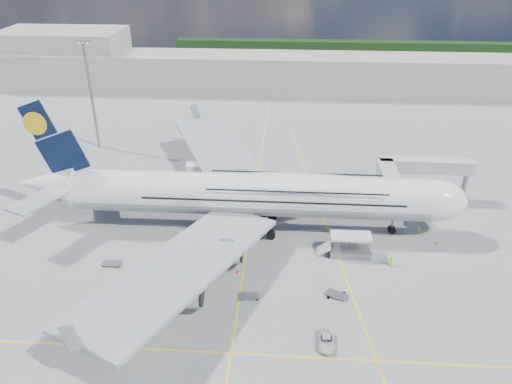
# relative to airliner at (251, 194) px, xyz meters

# --- Properties ---
(ground) EXTENTS (300.00, 300.00, 0.00)m
(ground) POSITION_rel_airliner_xyz_m (-0.26, -10.00, -6.87)
(ground) COLOR gray
(ground) RESTS_ON ground
(taxi_line_main) EXTENTS (0.25, 220.00, 0.01)m
(taxi_line_main) POSITION_rel_airliner_xyz_m (-0.26, -10.00, -6.86)
(taxi_line_main) COLOR yellow
(taxi_line_main) RESTS_ON ground
(taxi_line_cross) EXTENTS (120.00, 0.25, 0.01)m
(taxi_line_cross) POSITION_rel_airliner_xyz_m (-0.26, -30.00, -6.86)
(taxi_line_cross) COLOR yellow
(taxi_line_cross) RESTS_ON ground
(taxi_line_diag) EXTENTS (14.16, 99.06, 0.01)m
(taxi_line_diag) POSITION_rel_airliner_xyz_m (13.74, -0.00, -6.86)
(taxi_line_diag) COLOR yellow
(taxi_line_diag) RESTS_ON ground
(airliner) EXTENTS (77.26, 79.15, 23.71)m
(airliner) POSITION_rel_airliner_xyz_m (0.00, 0.00, 0.00)
(airliner) COLOR white
(airliner) RESTS_ON ground
(jet_bridge) EXTENTS (18.80, 12.10, 8.50)m
(jet_bridge) POSITION_rel_airliner_xyz_m (29.55, 10.94, -0.02)
(jet_bridge) COLOR #B7B7BC
(jet_bridge) RESTS_ON ground
(cargo_loader) EXTENTS (8.53, 3.20, 3.67)m
(cargo_loader) POSITION_rel_airliner_xyz_m (16.56, -7.11, -5.62)
(cargo_loader) COLOR silver
(cargo_loader) RESTS_ON ground
(light_mast) EXTENTS (3.00, 0.70, 25.50)m
(light_mast) POSITION_rel_airliner_xyz_m (-40.26, 35.00, 6.34)
(light_mast) COLOR gray
(light_mast) RESTS_ON ground
(terminal) EXTENTS (180.00, 16.00, 12.00)m
(terminal) POSITION_rel_airliner_xyz_m (-0.26, 85.00, -0.87)
(terminal) COLOR #B2AD9E
(terminal) RESTS_ON ground
(hangar) EXTENTS (40.00, 22.00, 18.00)m
(hangar) POSITION_rel_airliner_xyz_m (-70.26, 90.00, 2.13)
(hangar) COLOR #B2AD9E
(hangar) RESTS_ON ground
(tree_line) EXTENTS (160.00, 6.00, 8.00)m
(tree_line) POSITION_rel_airliner_xyz_m (39.74, 130.00, -2.87)
(tree_line) COLOR #193814
(tree_line) RESTS_ON ground
(dolly_row_a) EXTENTS (3.32, 2.45, 0.44)m
(dolly_row_a) POSITION_rel_airliner_xyz_m (-12.91, -20.07, -6.53)
(dolly_row_a) COLOR gray
(dolly_row_a) RESTS_ON ground
(dolly_row_b) EXTENTS (2.85, 1.89, 0.38)m
(dolly_row_b) POSITION_rel_airliner_xyz_m (-18.06, -17.45, -6.57)
(dolly_row_b) COLOR gray
(dolly_row_b) RESTS_ON ground
(dolly_row_c) EXTENTS (3.49, 2.40, 2.01)m
(dolly_row_c) POSITION_rel_airliner_xyz_m (-13.82, -23.51, -5.79)
(dolly_row_c) COLOR gray
(dolly_row_c) RESTS_ON ground
(dolly_back) EXTENTS (3.09, 1.69, 0.45)m
(dolly_back) POSITION_rel_airliner_xyz_m (-21.33, -12.63, -6.52)
(dolly_back) COLOR gray
(dolly_back) RESTS_ON ground
(dolly_nose_far) EXTENTS (3.43, 2.74, 0.44)m
(dolly_nose_far) POSITION_rel_airliner_xyz_m (13.79, -17.98, -6.52)
(dolly_nose_far) COLOR gray
(dolly_nose_far) RESTS_ON ground
(dolly_nose_near) EXTENTS (2.97, 1.76, 0.42)m
(dolly_nose_near) POSITION_rel_airliner_xyz_m (1.17, -19.11, -6.54)
(dolly_nose_near) COLOR gray
(dolly_nose_near) RESTS_ON ground
(baggage_tug) EXTENTS (3.05, 2.13, 1.74)m
(baggage_tug) POSITION_rel_airliner_xyz_m (-8.40, -15.68, -6.10)
(baggage_tug) COLOR white
(baggage_tug) RESTS_ON ground
(catering_truck_inner) EXTENTS (7.77, 3.68, 4.48)m
(catering_truck_inner) POSITION_rel_airliner_xyz_m (-11.41, 17.01, -4.75)
(catering_truck_inner) COLOR gray
(catering_truck_inner) RESTS_ON ground
(catering_truck_outer) EXTENTS (6.26, 3.25, 3.56)m
(catering_truck_outer) POSITION_rel_airliner_xyz_m (-10.42, 33.48, -5.22)
(catering_truck_outer) COLOR gray
(catering_truck_outer) RESTS_ON ground
(service_van) EXTENTS (2.19, 4.36, 1.18)m
(service_van) POSITION_rel_airliner_xyz_m (11.78, -27.69, -6.28)
(service_van) COLOR silver
(service_van) RESTS_ON ground
(crew_nose) EXTENTS (0.70, 0.58, 1.66)m
(crew_nose) POSITION_rel_airliner_xyz_m (29.42, -0.28, -6.04)
(crew_nose) COLOR #B1FB1A
(crew_nose) RESTS_ON ground
(crew_loader) EXTENTS (0.94, 0.98, 1.59)m
(crew_loader) POSITION_rel_airliner_xyz_m (16.21, -4.66, -6.07)
(crew_loader) COLOR #EAFF1A
(crew_loader) RESTS_ON ground
(crew_wing) EXTENTS (0.74, 1.24, 1.98)m
(crew_wing) POSITION_rel_airliner_xyz_m (-5.64, -16.33, -5.88)
(crew_wing) COLOR #B9E217
(crew_wing) RESTS_ON ground
(crew_van) EXTENTS (1.01, 1.05, 1.81)m
(crew_van) POSITION_rel_airliner_xyz_m (22.98, -9.81, -5.96)
(crew_van) COLOR #A3FF1A
(crew_van) RESTS_ON ground
(crew_tug) EXTENTS (1.33, 1.09, 1.79)m
(crew_tug) POSITION_rel_airliner_xyz_m (-9.57, -21.18, -5.98)
(crew_tug) COLOR #D0E117
(crew_tug) RESTS_ON ground
(cone_nose) EXTENTS (0.40, 0.40, 0.51)m
(cone_nose) POSITION_rel_airliner_xyz_m (31.75, -3.02, -6.62)
(cone_nose) COLOR #FF450D
(cone_nose) RESTS_ON ground
(cone_wing_left_inner) EXTENTS (0.46, 0.46, 0.59)m
(cone_wing_left_inner) POSITION_rel_airliner_xyz_m (-2.90, 20.43, -6.59)
(cone_wing_left_inner) COLOR #FF450D
(cone_wing_left_inner) RESTS_ON ground
(cone_wing_left_outer) EXTENTS (0.44, 0.44, 0.55)m
(cone_wing_left_outer) POSITION_rel_airliner_xyz_m (-15.14, 25.57, -6.60)
(cone_wing_left_outer) COLOR #FF450D
(cone_wing_left_outer) RESTS_ON ground
(cone_wing_right_inner) EXTENTS (0.50, 0.50, 0.63)m
(cone_wing_right_inner) POSITION_rel_airliner_xyz_m (-1.16, -13.38, -6.56)
(cone_wing_right_inner) COLOR #FF450D
(cone_wing_right_inner) RESTS_ON ground
(cone_wing_right_outer) EXTENTS (0.43, 0.43, 0.55)m
(cone_wing_right_outer) POSITION_rel_airliner_xyz_m (-18.90, -21.42, -6.60)
(cone_wing_right_outer) COLOR #FF450D
(cone_wing_right_outer) RESTS_ON ground
(cone_tail) EXTENTS (0.47, 0.47, 0.59)m
(cone_tail) POSITION_rel_airliner_xyz_m (-38.78, 7.62, -6.58)
(cone_tail) COLOR #FF450D
(cone_tail) RESTS_ON ground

